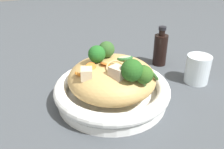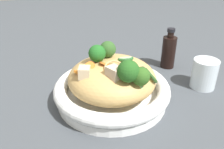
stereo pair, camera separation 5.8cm
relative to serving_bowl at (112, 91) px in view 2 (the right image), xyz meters
name	(u,v)px [view 2 (the right image)]	position (x,y,z in m)	size (l,w,h in m)	color
ground_plane	(112,100)	(0.00, 0.00, -0.03)	(3.00, 3.00, 0.00)	#3F4449
serving_bowl	(112,91)	(0.00, 0.00, 0.00)	(0.29, 0.29, 0.05)	white
noodle_heap	(112,78)	(0.00, 0.00, 0.04)	(0.22, 0.22, 0.10)	tan
broccoli_florets	(119,64)	(0.00, -0.04, 0.09)	(0.12, 0.17, 0.07)	#96C372
carrot_coins	(92,67)	(-0.05, 0.00, 0.08)	(0.09, 0.05, 0.03)	orange
zucchini_slices	(139,69)	(0.05, -0.04, 0.07)	(0.08, 0.11, 0.05)	beige
chicken_chunks	(102,73)	(-0.04, -0.04, 0.08)	(0.10, 0.07, 0.03)	beige
soy_sauce_bottle	(169,51)	(0.24, 0.12, 0.03)	(0.04, 0.04, 0.13)	black
drinking_glass	(204,74)	(0.27, -0.02, 0.01)	(0.07, 0.07, 0.08)	silver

